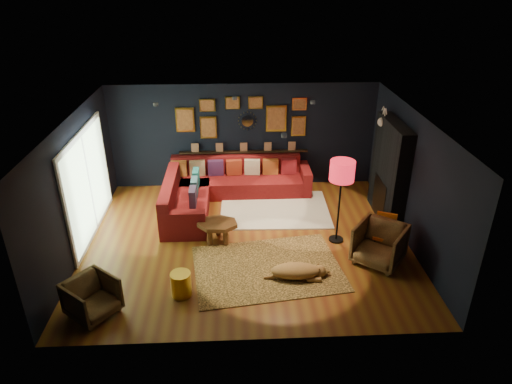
{
  "coord_description": "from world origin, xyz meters",
  "views": [
    {
      "loc": [
        -0.22,
        -7.93,
        5.08
      ],
      "look_at": [
        0.19,
        0.3,
        0.98
      ],
      "focal_mm": 32.0,
      "sensor_mm": 36.0,
      "label": 1
    }
  ],
  "objects_px": {
    "armchair_left": "(92,296)",
    "floor_lamp": "(342,174)",
    "sectional": "(219,189)",
    "gold_stool": "(181,284)",
    "pouf": "(189,199)",
    "coffee_table": "(218,226)",
    "armchair_right": "(379,242)",
    "dog": "(296,268)",
    "orange_chair": "(385,230)"
  },
  "relations": [
    {
      "from": "armchair_right",
      "to": "floor_lamp",
      "type": "relative_size",
      "value": 0.49
    },
    {
      "from": "sectional",
      "to": "gold_stool",
      "type": "height_order",
      "value": "sectional"
    },
    {
      "from": "floor_lamp",
      "to": "gold_stool",
      "type": "bearing_deg",
      "value": -152.2
    },
    {
      "from": "sectional",
      "to": "armchair_right",
      "type": "height_order",
      "value": "armchair_right"
    },
    {
      "from": "armchair_left",
      "to": "floor_lamp",
      "type": "relative_size",
      "value": 0.41
    },
    {
      "from": "armchair_left",
      "to": "floor_lamp",
      "type": "height_order",
      "value": "floor_lamp"
    },
    {
      "from": "gold_stool",
      "to": "dog",
      "type": "distance_m",
      "value": 2.05
    },
    {
      "from": "sectional",
      "to": "pouf",
      "type": "relative_size",
      "value": 5.91
    },
    {
      "from": "armchair_right",
      "to": "dog",
      "type": "distance_m",
      "value": 1.69
    },
    {
      "from": "armchair_right",
      "to": "pouf",
      "type": "bearing_deg",
      "value": -174.17
    },
    {
      "from": "pouf",
      "to": "floor_lamp",
      "type": "distance_m",
      "value": 3.71
    },
    {
      "from": "coffee_table",
      "to": "gold_stool",
      "type": "relative_size",
      "value": 2.05
    },
    {
      "from": "sectional",
      "to": "armchair_right",
      "type": "relative_size",
      "value": 3.95
    },
    {
      "from": "armchair_left",
      "to": "floor_lamp",
      "type": "bearing_deg",
      "value": -26.25
    },
    {
      "from": "floor_lamp",
      "to": "pouf",
      "type": "bearing_deg",
      "value": 153.6
    },
    {
      "from": "orange_chair",
      "to": "armchair_right",
      "type": "bearing_deg",
      "value": -96.21
    },
    {
      "from": "orange_chair",
      "to": "floor_lamp",
      "type": "height_order",
      "value": "floor_lamp"
    },
    {
      "from": "armchair_left",
      "to": "dog",
      "type": "bearing_deg",
      "value": -37.78
    },
    {
      "from": "coffee_table",
      "to": "armchair_right",
      "type": "height_order",
      "value": "armchair_right"
    },
    {
      "from": "armchair_right",
      "to": "orange_chair",
      "type": "bearing_deg",
      "value": 97.96
    },
    {
      "from": "pouf",
      "to": "gold_stool",
      "type": "relative_size",
      "value": 1.31
    },
    {
      "from": "pouf",
      "to": "sectional",
      "type": "bearing_deg",
      "value": 24.23
    },
    {
      "from": "pouf",
      "to": "armchair_left",
      "type": "height_order",
      "value": "armchair_left"
    },
    {
      "from": "sectional",
      "to": "floor_lamp",
      "type": "height_order",
      "value": "floor_lamp"
    },
    {
      "from": "armchair_left",
      "to": "armchair_right",
      "type": "bearing_deg",
      "value": -37.22
    },
    {
      "from": "gold_stool",
      "to": "orange_chair",
      "type": "distance_m",
      "value": 4.01
    },
    {
      "from": "coffee_table",
      "to": "orange_chair",
      "type": "height_order",
      "value": "orange_chair"
    },
    {
      "from": "armchair_left",
      "to": "orange_chair",
      "type": "height_order",
      "value": "orange_chair"
    },
    {
      "from": "sectional",
      "to": "floor_lamp",
      "type": "xyz_separation_m",
      "value": [
        2.44,
        -1.86,
        1.17
      ]
    },
    {
      "from": "orange_chair",
      "to": "armchair_left",
      "type": "bearing_deg",
      "value": -139.7
    },
    {
      "from": "armchair_left",
      "to": "orange_chair",
      "type": "relative_size",
      "value": 0.88
    },
    {
      "from": "sectional",
      "to": "coffee_table",
      "type": "distance_m",
      "value": 1.79
    },
    {
      "from": "coffee_table",
      "to": "gold_stool",
      "type": "xyz_separation_m",
      "value": [
        -0.58,
        -1.65,
        -0.15
      ]
    },
    {
      "from": "coffee_table",
      "to": "armchair_left",
      "type": "relative_size",
      "value": 1.25
    },
    {
      "from": "coffee_table",
      "to": "floor_lamp",
      "type": "distance_m",
      "value": 2.67
    },
    {
      "from": "orange_chair",
      "to": "floor_lamp",
      "type": "bearing_deg",
      "value": 175.48
    },
    {
      "from": "coffee_table",
      "to": "orange_chair",
      "type": "xyz_separation_m",
      "value": [
        3.25,
        -0.51,
        0.11
      ]
    },
    {
      "from": "coffee_table",
      "to": "floor_lamp",
      "type": "relative_size",
      "value": 0.51
    },
    {
      "from": "coffee_table",
      "to": "armchair_right",
      "type": "distance_m",
      "value": 3.17
    },
    {
      "from": "coffee_table",
      "to": "dog",
      "type": "xyz_separation_m",
      "value": [
        1.43,
        -1.28,
        -0.16
      ]
    },
    {
      "from": "armchair_left",
      "to": "armchair_right",
      "type": "relative_size",
      "value": 0.83
    },
    {
      "from": "armchair_left",
      "to": "sectional",
      "type": "bearing_deg",
      "value": 12.53
    },
    {
      "from": "coffee_table",
      "to": "armchair_left",
      "type": "bearing_deg",
      "value": -133.33
    },
    {
      "from": "coffee_table",
      "to": "pouf",
      "type": "bearing_deg",
      "value": 115.27
    },
    {
      "from": "armchair_right",
      "to": "gold_stool",
      "type": "bearing_deg",
      "value": -129.87
    },
    {
      "from": "pouf",
      "to": "armchair_right",
      "type": "bearing_deg",
      "value": -31.96
    },
    {
      "from": "pouf",
      "to": "coffee_table",
      "type": "bearing_deg",
      "value": -64.73
    },
    {
      "from": "armchair_right",
      "to": "gold_stool",
      "type": "height_order",
      "value": "armchair_right"
    },
    {
      "from": "pouf",
      "to": "dog",
      "type": "distance_m",
      "value": 3.49
    },
    {
      "from": "gold_stool",
      "to": "coffee_table",
      "type": "bearing_deg",
      "value": 70.53
    }
  ]
}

